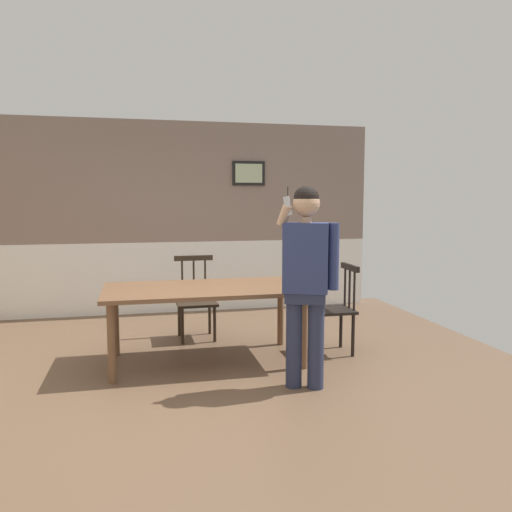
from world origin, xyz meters
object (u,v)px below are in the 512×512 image
object	(u,v)px
chair_near_window	(196,300)
dining_table	(206,295)
person_figure	(306,273)
chair_by_doorway	(335,309)

from	to	relation	value
chair_near_window	dining_table	bearing A→B (deg)	88.86
dining_table	person_figure	distance (m)	1.22
dining_table	person_figure	size ratio (longest dim) A/B	1.14
chair_near_window	person_figure	size ratio (longest dim) A/B	0.55
chair_near_window	chair_by_doorway	world-z (taller)	chair_near_window
dining_table	person_figure	xyz separation A→B (m)	(0.75, -0.91, 0.32)
chair_by_doorway	person_figure	bearing A→B (deg)	145.91
chair_near_window	person_figure	world-z (taller)	person_figure
chair_near_window	person_figure	bearing A→B (deg)	111.18
chair_near_window	person_figure	xyz separation A→B (m)	(0.75, -1.82, 0.55)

